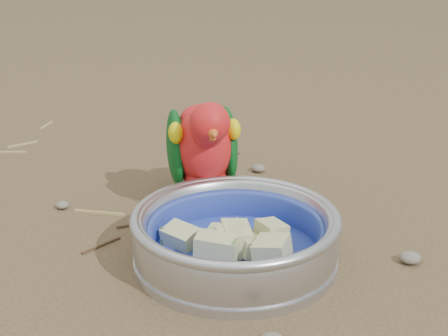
% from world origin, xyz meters
% --- Properties ---
extents(ground, '(60.00, 60.00, 0.00)m').
position_xyz_m(ground, '(0.00, 0.00, 0.00)').
color(ground, brown).
extents(food_bowl, '(0.23, 0.23, 0.02)m').
position_xyz_m(food_bowl, '(0.11, 0.05, 0.01)').
color(food_bowl, '#B2B2BA').
rests_on(food_bowl, ground).
extents(bowl_wall, '(0.23, 0.23, 0.04)m').
position_xyz_m(bowl_wall, '(0.11, 0.05, 0.04)').
color(bowl_wall, '#B2B2BA').
rests_on(bowl_wall, food_bowl).
extents(fruit_wedges, '(0.14, 0.14, 0.03)m').
position_xyz_m(fruit_wedges, '(0.11, 0.05, 0.03)').
color(fruit_wedges, '#BFBE84').
rests_on(fruit_wedges, food_bowl).
extents(lory_parrot, '(0.17, 0.21, 0.15)m').
position_xyz_m(lory_parrot, '(0.03, 0.17, 0.08)').
color(lory_parrot, red).
rests_on(lory_parrot, ground).
extents(ground_debris, '(0.90, 0.80, 0.01)m').
position_xyz_m(ground_debris, '(0.05, 0.00, 0.00)').
color(ground_debris, tan).
rests_on(ground_debris, ground).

